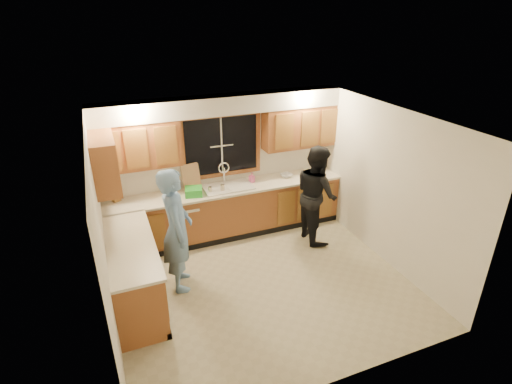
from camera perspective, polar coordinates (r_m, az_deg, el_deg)
floor at (r=6.19m, az=1.00°, el=-12.92°), size 4.20×4.20×0.00m
ceiling at (r=5.05m, az=1.21°, el=10.06°), size 4.20×4.20×0.00m
wall_back at (r=7.14m, az=-4.88°, el=3.97°), size 4.20×0.00×4.20m
wall_left at (r=5.16m, az=-21.05°, el=-6.48°), size 0.00×3.80×3.80m
wall_right at (r=6.54m, az=18.29°, el=0.72°), size 0.00×3.80×3.80m
base_cabinets_back at (r=7.21m, az=-3.93°, el=-2.84°), size 4.20×0.60×0.88m
base_cabinets_left at (r=5.89m, az=-17.06°, el=-11.08°), size 0.60×1.90×0.88m
countertop_back at (r=7.00m, az=-4.00°, el=0.44°), size 4.20×0.63×0.04m
countertop_left at (r=5.64m, az=-17.49°, el=-7.26°), size 0.63×1.90×0.04m
upper_cabinets_left at (r=6.55m, az=-16.67°, el=6.37°), size 1.35×0.33×0.75m
upper_cabinets_right at (r=7.33m, az=6.17°, el=9.23°), size 1.35×0.33×0.75m
upper_cabinets_return at (r=5.94m, az=-20.83°, el=3.90°), size 0.33×0.90×0.75m
soffit at (r=6.66m, az=-4.76°, el=12.34°), size 4.20×0.35×0.30m
window_frame at (r=7.01m, az=-4.96°, el=6.62°), size 1.44×0.03×1.14m
sink at (r=7.03m, az=-4.04°, el=0.24°), size 0.86×0.52×0.57m
dishwasher at (r=7.04m, az=-10.49°, el=-4.26°), size 0.60×0.56×0.82m
stove at (r=5.43m, az=-16.38°, el=-14.37°), size 0.58×0.75×0.90m
man at (r=5.77m, az=-11.24°, el=-5.37°), size 0.54×0.74×1.86m
woman at (r=6.96m, az=8.62°, el=-0.26°), size 0.70×0.87×1.73m
knife_block at (r=6.85m, az=-19.40°, el=-0.40°), size 0.15×0.14×0.22m
cutting_board at (r=6.97m, az=-9.27°, el=2.23°), size 0.35×0.19×0.44m
dish_crate at (r=6.76m, az=-8.90°, el=0.06°), size 0.33×0.32×0.13m
soap_bottle at (r=7.17m, az=-0.61°, el=2.10°), size 0.11×0.11×0.18m
bowl at (r=7.44m, az=4.35°, el=2.38°), size 0.23×0.23×0.05m
can_left at (r=6.81m, az=-6.57°, el=0.30°), size 0.08×0.08×0.11m
can_right at (r=6.83m, az=-4.81°, el=0.56°), size 0.08×0.08×0.13m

